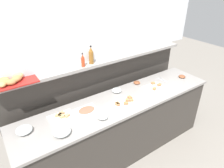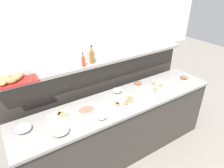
# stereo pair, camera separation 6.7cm
# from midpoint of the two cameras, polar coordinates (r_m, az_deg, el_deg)

# --- Properties ---
(ground_plane) EXTENTS (12.00, 12.00, 0.00)m
(ground_plane) POSITION_cam_midpoint_polar(r_m,az_deg,el_deg) (3.54, -2.79, -12.49)
(ground_plane) COLOR gray
(buffet_counter) EXTENTS (2.76, 0.63, 0.91)m
(buffet_counter) POSITION_cam_midpoint_polar(r_m,az_deg,el_deg) (2.86, 3.21, -12.30)
(buffet_counter) COLOR #3D3833
(buffet_counter) RESTS_ON ground_plane
(back_ledge_unit) EXTENTS (2.79, 0.22, 1.32)m
(back_ledge_unit) POSITION_cam_midpoint_polar(r_m,az_deg,el_deg) (3.04, -2.05, -3.81)
(back_ledge_unit) COLOR #3D3833
(back_ledge_unit) RESTS_ON ground_plane
(upper_wall_panel) EXTENTS (3.39, 0.08, 1.28)m
(upper_wall_panel) POSITION_cam_midpoint_polar(r_m,az_deg,el_deg) (2.61, -2.85, 20.60)
(upper_wall_panel) COLOR white
(upper_wall_panel) RESTS_ON back_ledge_unit
(sandwich_platter_rear) EXTENTS (0.29, 0.20, 0.04)m
(sandwich_platter_rear) POSITION_cam_midpoint_polar(r_m,az_deg,el_deg) (2.92, 12.73, -0.96)
(sandwich_platter_rear) COLOR silver
(sandwich_platter_rear) RESTS_ON buffet_counter
(sandwich_platter_side) EXTENTS (0.36, 0.18, 0.04)m
(sandwich_platter_side) POSITION_cam_midpoint_polar(r_m,az_deg,el_deg) (2.52, 3.85, -5.32)
(sandwich_platter_side) COLOR white
(sandwich_platter_side) RESTS_ON buffet_counter
(sandwich_platter_front) EXTENTS (0.29, 0.18, 0.04)m
(sandwich_platter_front) POSITION_cam_midpoint_polar(r_m,az_deg,el_deg) (2.37, -13.58, -8.66)
(sandwich_platter_front) COLOR white
(sandwich_platter_front) RESTS_ON buffet_counter
(cold_cuts_platter) EXTENTS (0.27, 0.21, 0.02)m
(cold_cuts_platter) POSITION_cam_midpoint_polar(r_m,az_deg,el_deg) (2.41, -6.62, -7.34)
(cold_cuts_platter) COLOR silver
(cold_cuts_platter) RESTS_ON buffet_counter
(glass_bowl_large) EXTENTS (0.13, 0.13, 0.05)m
(glass_bowl_large) POSITION_cam_midpoint_polar(r_m,az_deg,el_deg) (2.75, 2.13, -1.86)
(glass_bowl_large) COLOR silver
(glass_bowl_large) RESTS_ON buffet_counter
(glass_bowl_medium) EXTENTS (0.16, 0.16, 0.07)m
(glass_bowl_medium) POSITION_cam_midpoint_polar(r_m,az_deg,el_deg) (2.29, -23.20, -11.52)
(glass_bowl_medium) COLOR silver
(glass_bowl_medium) RESTS_ON buffet_counter
(glass_bowl_small) EXTENTS (0.18, 0.18, 0.07)m
(glass_bowl_small) POSITION_cam_midpoint_polar(r_m,az_deg,el_deg) (2.14, -13.69, -12.72)
(glass_bowl_small) COLOR silver
(glass_bowl_small) RESTS_ON buffet_counter
(glass_bowl_extra) EXTENTS (0.12, 0.12, 0.05)m
(glass_bowl_extra) POSITION_cam_midpoint_polar(r_m,az_deg,el_deg) (2.28, -2.15, -9.24)
(glass_bowl_extra) COLOR silver
(glass_bowl_extra) RESTS_ON buffet_counter
(condiment_bowl_cream) EXTENTS (0.10, 0.10, 0.04)m
(condiment_bowl_cream) POSITION_cam_midpoint_polar(r_m,az_deg,el_deg) (3.31, 20.35, 1.77)
(condiment_bowl_cream) COLOR brown
(condiment_bowl_cream) RESTS_ON buffet_counter
(condiment_bowl_red) EXTENTS (0.10, 0.10, 0.03)m
(condiment_bowl_red) POSITION_cam_midpoint_polar(r_m,az_deg,el_deg) (2.98, 8.00, 0.30)
(condiment_bowl_red) COLOR brown
(condiment_bowl_red) RESTS_ON buffet_counter
(serving_tongs) EXTENTS (0.08, 0.18, 0.01)m
(serving_tongs) POSITION_cam_midpoint_polar(r_m,az_deg,el_deg) (3.15, 15.28, 0.92)
(serving_tongs) COLOR #B7BABF
(serving_tongs) RESTS_ON buffet_counter
(vinegar_bottle_amber) EXTENTS (0.06, 0.06, 0.24)m
(vinegar_bottle_amber) POSITION_cam_midpoint_polar(r_m,az_deg,el_deg) (2.58, -5.07, 8.12)
(vinegar_bottle_amber) COLOR #8E5B23
(vinegar_bottle_amber) RESTS_ON back_ledge_unit
(hot_sauce_bottle) EXTENTS (0.04, 0.04, 0.18)m
(hot_sauce_bottle) POSITION_cam_midpoint_polar(r_m,az_deg,el_deg) (2.51, -7.44, 6.70)
(hot_sauce_bottle) COLOR red
(hot_sauce_bottle) RESTS_ON back_ledge_unit
(bread_basket) EXTENTS (0.43, 0.26, 0.08)m
(bread_basket) POSITION_cam_midpoint_polar(r_m,az_deg,el_deg) (2.35, -26.19, 1.22)
(bread_basket) COLOR #B2231E
(bread_basket) RESTS_ON back_ledge_unit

